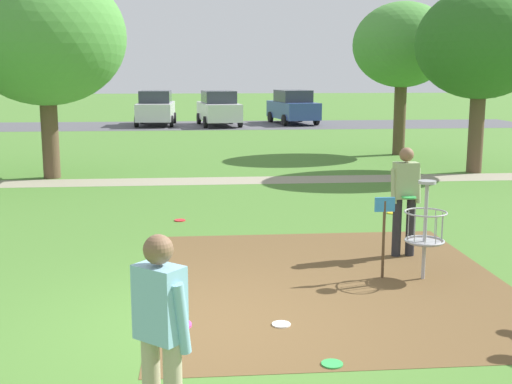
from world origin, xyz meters
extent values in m
plane|color=#47752D|center=(0.00, 0.00, 0.00)|extent=(160.00, 160.00, 0.00)
cube|color=brown|center=(1.79, 1.45, 0.00)|extent=(4.76, 5.45, 0.01)
cylinder|color=#9E9EA3|center=(3.10, 1.47, 0.68)|extent=(0.05, 0.05, 1.35)
cylinder|color=#9E9EA3|center=(3.10, 1.47, 1.37)|extent=(0.24, 0.24, 0.04)
torus|color=#9E9EA3|center=(3.10, 1.47, 0.95)|extent=(0.58, 0.58, 0.02)
torus|color=#9E9EA3|center=(3.10, 1.47, 0.55)|extent=(0.55, 0.55, 0.03)
cylinder|color=#9E9EA3|center=(3.10, 1.47, 0.53)|extent=(0.48, 0.48, 0.02)
cylinder|color=gray|center=(3.34, 1.47, 0.75)|extent=(0.01, 0.01, 0.40)
cylinder|color=gray|center=(3.29, 1.61, 0.75)|extent=(0.01, 0.01, 0.40)
cylinder|color=gray|center=(3.17, 1.70, 0.75)|extent=(0.01, 0.01, 0.40)
cylinder|color=gray|center=(3.03, 1.70, 0.75)|extent=(0.01, 0.01, 0.40)
cylinder|color=gray|center=(2.91, 1.61, 0.75)|extent=(0.01, 0.01, 0.40)
cylinder|color=gray|center=(2.86, 1.47, 0.75)|extent=(0.01, 0.01, 0.40)
cylinder|color=gray|center=(2.91, 1.33, 0.75)|extent=(0.01, 0.01, 0.40)
cylinder|color=gray|center=(3.03, 1.25, 0.75)|extent=(0.01, 0.01, 0.40)
cylinder|color=gray|center=(3.17, 1.25, 0.75)|extent=(0.01, 0.01, 0.40)
cylinder|color=gray|center=(3.29, 1.33, 0.75)|extent=(0.01, 0.01, 0.40)
cylinder|color=#4C3823|center=(2.55, 1.57, 0.55)|extent=(0.04, 0.04, 1.10)
cube|color=#3384C6|center=(2.55, 1.57, 1.05)|extent=(0.28, 0.03, 0.20)
cylinder|color=#232328|center=(3.29, 2.65, 0.46)|extent=(0.14, 0.14, 0.92)
cylinder|color=#232328|center=(3.07, 2.64, 0.46)|extent=(0.14, 0.14, 0.92)
cube|color=#93A875|center=(3.18, 2.64, 1.20)|extent=(0.37, 0.23, 0.56)
sphere|color=brown|center=(3.18, 2.64, 1.60)|extent=(0.22, 0.22, 0.22)
cylinder|color=#93A875|center=(3.37, 2.63, 1.12)|extent=(0.09, 0.17, 0.55)
cylinder|color=#93A875|center=(2.99, 2.62, 1.12)|extent=(0.09, 0.17, 0.55)
cylinder|color=green|center=(3.18, 2.46, 0.97)|extent=(0.22, 0.22, 0.02)
cube|color=#84B7D1|center=(-0.29, -2.51, 1.20)|extent=(0.42, 0.40, 0.56)
sphere|color=brown|center=(-0.29, -2.51, 1.60)|extent=(0.22, 0.22, 0.22)
cylinder|color=#84B7D1|center=(-0.42, -2.37, 1.12)|extent=(0.18, 0.18, 0.55)
cylinder|color=#84B7D1|center=(-0.14, -2.62, 1.12)|extent=(0.18, 0.18, 0.55)
cylinder|color=#E53D99|center=(-0.18, -2.38, 0.97)|extent=(0.22, 0.22, 0.02)
cylinder|color=red|center=(-0.37, 5.42, 0.01)|extent=(0.21, 0.21, 0.02)
cylinder|color=gold|center=(3.93, 5.71, 0.01)|extent=(0.20, 0.20, 0.02)
cylinder|color=white|center=(0.92, -0.05, 0.01)|extent=(0.21, 0.21, 0.02)
cylinder|color=green|center=(1.29, -1.12, 0.01)|extent=(0.21, 0.21, 0.02)
cylinder|color=brown|center=(6.95, 15.14, 1.24)|extent=(0.41, 0.41, 2.47)
ellipsoid|color=#4C8E3D|center=(6.95, 15.14, 3.73)|extent=(3.36, 3.36, 2.85)
cylinder|color=brown|center=(-3.95, 10.98, 1.08)|extent=(0.45, 0.45, 2.16)
ellipsoid|color=#4C8E3D|center=(-3.95, 10.98, 3.76)|extent=(4.24, 4.24, 3.61)
cylinder|color=brown|center=(7.87, 10.93, 1.13)|extent=(0.42, 0.42, 2.26)
ellipsoid|color=#2D6623|center=(7.87, 10.93, 3.62)|extent=(3.62, 3.62, 3.08)
cube|color=#4C4C51|center=(0.00, 28.31, 0.00)|extent=(36.00, 6.00, 0.01)
cube|color=silver|center=(-2.20, 28.63, 0.75)|extent=(1.90, 4.24, 0.90)
cube|color=#2D333D|center=(-2.20, 28.63, 1.52)|extent=(1.63, 2.22, 0.64)
cylinder|color=black|center=(-3.07, 29.95, 0.30)|extent=(0.19, 0.60, 0.60)
cylinder|color=black|center=(-1.27, 29.91, 0.30)|extent=(0.19, 0.60, 0.60)
cylinder|color=black|center=(-3.13, 27.35, 0.30)|extent=(0.19, 0.60, 0.60)
cylinder|color=black|center=(-1.33, 27.31, 0.30)|extent=(0.19, 0.60, 0.60)
cube|color=silver|center=(1.14, 28.00, 0.75)|extent=(2.32, 4.40, 0.90)
cube|color=#2D333D|center=(1.14, 28.00, 1.52)|extent=(1.85, 2.37, 0.64)
cylinder|color=black|center=(0.08, 29.18, 0.30)|extent=(0.25, 0.62, 0.60)
cylinder|color=black|center=(1.86, 29.40, 0.30)|extent=(0.25, 0.62, 0.60)
cylinder|color=black|center=(0.41, 26.59, 0.30)|extent=(0.25, 0.62, 0.60)
cylinder|color=black|center=(2.19, 26.82, 0.30)|extent=(0.25, 0.62, 0.60)
cube|color=#2D4784|center=(5.25, 29.02, 0.75)|extent=(2.52, 4.45, 0.90)
cube|color=#2D333D|center=(5.25, 29.02, 1.52)|extent=(1.95, 2.43, 0.64)
cylinder|color=black|center=(4.13, 30.14, 0.30)|extent=(0.28, 0.62, 0.60)
cylinder|color=black|center=(5.90, 30.46, 0.30)|extent=(0.28, 0.62, 0.60)
cylinder|color=black|center=(4.60, 27.58, 0.30)|extent=(0.28, 0.62, 0.60)
cylinder|color=black|center=(6.37, 27.90, 0.30)|extent=(0.28, 0.62, 0.60)
cube|color=gray|center=(0.00, 10.09, 0.00)|extent=(40.00, 1.21, 0.00)
camera|label=1|loc=(0.00, -7.11, 2.85)|focal=46.24mm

